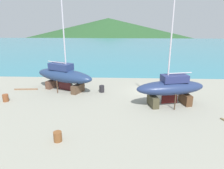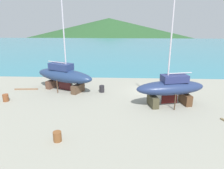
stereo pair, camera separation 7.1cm
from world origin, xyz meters
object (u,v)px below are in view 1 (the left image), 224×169
worker (68,73)px  barrel_tipped_center (102,89)px  sailboat_small_center (64,75)px  barrel_ochre (169,83)px  sailboat_large_starboard (171,88)px  barrel_tipped_right (58,137)px  barrel_rust_far (6,98)px

worker → barrel_tipped_center: 8.62m
sailboat_small_center → barrel_ochre: size_ratio=19.34×
sailboat_large_starboard → worker: (-13.54, 10.09, -1.09)m
worker → sailboat_large_starboard: bearing=-179.4°
sailboat_large_starboard → barrel_tipped_right: bearing=24.4°
worker → barrel_rust_far: bearing=101.9°
barrel_tipped_center → barrel_rust_far: size_ratio=1.05×
sailboat_large_starboard → barrel_tipped_center: size_ratio=12.67×
sailboat_small_center → sailboat_large_starboard: bearing=6.8°
barrel_ochre → barrel_rust_far: bearing=-161.0°
barrel_tipped_center → barrel_tipped_right: 11.50m
barrel_ochre → barrel_rust_far: 20.78m
barrel_ochre → sailboat_large_starboard: bearing=-101.4°
worker → barrel_rust_far: 11.01m
sailboat_large_starboard → barrel_tipped_center: sailboat_large_starboard is taller
worker → barrel_tipped_center: (5.84, -6.33, -0.41)m
barrel_tipped_center → barrel_rust_far: 11.15m
sailboat_small_center → barrel_tipped_right: sailboat_small_center is taller
sailboat_small_center → barrel_ochre: (14.05, 2.49, -1.62)m
barrel_ochre → barrel_rust_far: (-19.65, -6.76, 0.03)m
barrel_tipped_center → barrel_ochre: bearing=19.1°
sailboat_large_starboard → barrel_ochre: (1.40, 6.92, -1.55)m
barrel_tipped_center → barrel_ochre: size_ratio=1.13×
sailboat_large_starboard → barrel_tipped_right: (-10.02, -7.50, -1.55)m
sailboat_small_center → barrel_tipped_center: 5.24m
sailboat_small_center → barrel_tipped_right: 12.33m
sailboat_small_center → worker: bearing=124.9°
barrel_tipped_center → barrel_ochre: (9.09, 3.16, -0.05)m
worker → barrel_ochre: size_ratio=2.13×
worker → barrel_ochre: worker is taller
barrel_tipped_center → barrel_ochre: barrel_tipped_center is taller
sailboat_large_starboard → barrel_tipped_center: 8.70m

